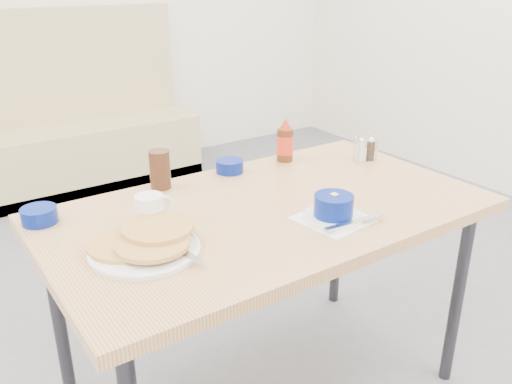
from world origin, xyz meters
TOP-DOWN VIEW (x-y plane):
  - booth_bench at (0.00, 2.78)m, footprint 1.90×0.56m
  - dining_table at (0.00, 0.25)m, footprint 1.40×0.80m
  - pancake_plate at (-0.44, 0.20)m, footprint 0.30×0.31m
  - coffee_mug at (-0.36, 0.34)m, footprint 0.12×0.08m
  - grits_setting at (0.10, 0.06)m, footprint 0.24×0.22m
  - creamer_bowl at (-0.63, 0.54)m, footprint 0.11×0.11m
  - butter_bowl at (0.07, 0.59)m, footprint 0.10×0.10m
  - amber_tumbler at (-0.21, 0.59)m, footprint 0.08×0.08m
  - condiment_caddy at (0.58, 0.40)m, footprint 0.11×0.08m
  - syrup_bottle at (0.32, 0.58)m, footprint 0.07×0.07m
  - sugar_wrapper at (-0.52, 0.29)m, footprint 0.05×0.04m

SIDE VIEW (x-z plane):
  - booth_bench at x=0.00m, z-range -0.26..0.96m
  - dining_table at x=0.00m, z-range 0.32..1.08m
  - sugar_wrapper at x=-0.52m, z-range 0.76..0.76m
  - pancake_plate at x=-0.44m, z-range 0.75..0.81m
  - butter_bowl at x=0.07m, z-range 0.76..0.81m
  - creamer_bowl at x=-0.63m, z-range 0.76..0.81m
  - grits_setting at x=0.10m, z-range 0.75..0.84m
  - condiment_caddy at x=0.58m, z-range 0.74..0.85m
  - coffee_mug at x=-0.36m, z-range 0.76..0.86m
  - amber_tumbler at x=-0.21m, z-range 0.76..0.89m
  - syrup_bottle at x=0.32m, z-range 0.75..0.92m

